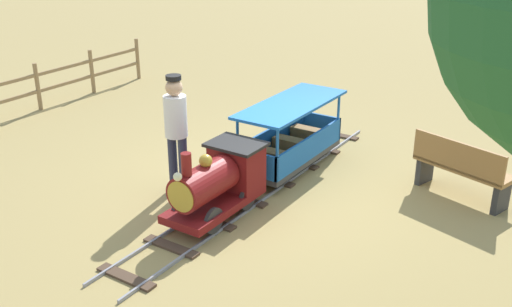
{
  "coord_description": "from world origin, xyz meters",
  "views": [
    {
      "loc": [
        -3.97,
        6.24,
        3.56
      ],
      "look_at": [
        0.0,
        0.17,
        0.55
      ],
      "focal_mm": 41.55,
      "sensor_mm": 36.0,
      "label": 1
    }
  ],
  "objects": [
    {
      "name": "track",
      "position": [
        0.0,
        0.15,
        0.02
      ],
      "size": [
        0.73,
        5.7,
        0.04
      ],
      "color": "gray",
      "rests_on": "ground_plane"
    },
    {
      "name": "locomotive",
      "position": [
        0.0,
        1.01,
        0.48
      ],
      "size": [
        0.69,
        1.45,
        1.01
      ],
      "color": "maroon",
      "rests_on": "ground_plane"
    },
    {
      "name": "conductor_person",
      "position": [
        0.87,
        0.75,
        0.96
      ],
      "size": [
        0.3,
        0.3,
        1.62
      ],
      "color": "#282D47",
      "rests_on": "ground_plane"
    },
    {
      "name": "park_bench",
      "position": [
        -2.35,
        -1.13,
        0.42
      ],
      "size": [
        1.36,
        0.76,
        0.82
      ],
      "color": "olive",
      "rests_on": "ground_plane"
    },
    {
      "name": "fence_section",
      "position": [
        5.38,
        0.15,
        0.48
      ],
      "size": [
        0.08,
        6.78,
        0.9
      ],
      "color": "#93754C",
      "rests_on": "ground_plane"
    },
    {
      "name": "passenger_car",
      "position": [
        0.0,
        -0.75,
        0.42
      ],
      "size": [
        0.79,
        2.0,
        0.97
      ],
      "color": "#3F3F3F",
      "rests_on": "ground_plane"
    },
    {
      "name": "ground_plane",
      "position": [
        0.0,
        0.0,
        0.0
      ],
      "size": [
        60.0,
        60.0,
        0.0
      ],
      "primitive_type": "plane",
      "color": "#A38C51"
    }
  ]
}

